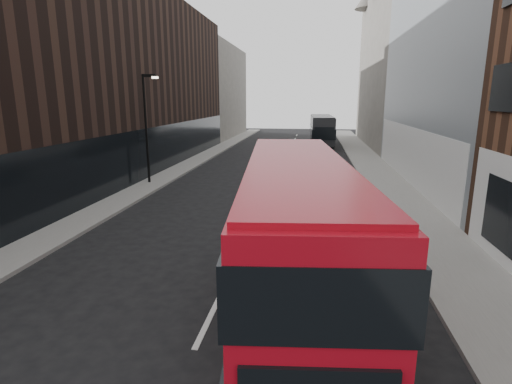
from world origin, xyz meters
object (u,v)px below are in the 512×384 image
at_px(street_lamp, 147,121).
at_px(car_b, 306,179).
at_px(red_bus, 296,235).
at_px(grey_bus, 322,130).
at_px(car_c, 312,151).
at_px(car_a, 279,181).

height_order(street_lamp, car_b, street_lamp).
distance_m(red_bus, grey_bus, 40.39).
bearing_deg(car_c, street_lamp, -126.03).
xyz_separation_m(car_a, car_c, (1.95, 14.63, 0.05)).
bearing_deg(car_a, car_b, 26.63).
height_order(grey_bus, car_a, grey_bus).
xyz_separation_m(street_lamp, car_a, (8.76, -0.86, -3.52)).
relative_size(car_a, car_b, 1.03).
distance_m(street_lamp, car_a, 9.48).
xyz_separation_m(red_bus, car_a, (-1.65, 14.74, -1.68)).
height_order(red_bus, car_b, red_bus).
xyz_separation_m(car_b, car_c, (0.28, 13.77, 0.09)).
bearing_deg(car_a, red_bus, -84.27).
relative_size(grey_bus, car_a, 2.89).
bearing_deg(red_bus, grey_bus, 82.40).
bearing_deg(car_c, car_a, -95.74).
relative_size(street_lamp, car_a, 1.81).
height_order(street_lamp, red_bus, street_lamp).
distance_m(car_b, car_c, 13.77).
distance_m(red_bus, car_c, 29.42).
distance_m(grey_bus, car_b, 24.83).
relative_size(car_a, car_c, 0.79).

